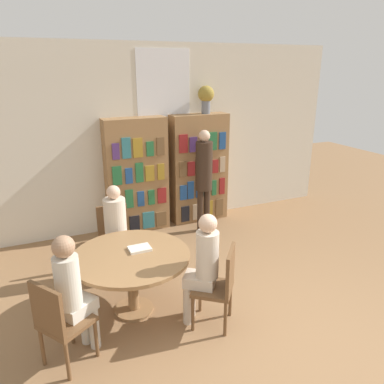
# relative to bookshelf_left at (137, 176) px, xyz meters

# --- Properties ---
(ground_plane) EXTENTS (16.00, 16.00, 0.00)m
(ground_plane) POSITION_rel_bookshelf_left_xyz_m (0.56, -3.36, -0.93)
(ground_plane) COLOR olive
(wall_back) EXTENTS (6.40, 0.07, 3.00)m
(wall_back) POSITION_rel_bookshelf_left_xyz_m (0.56, 0.19, 0.57)
(wall_back) COLOR beige
(wall_back) RESTS_ON ground_plane
(bookshelf_left) EXTENTS (1.00, 0.34, 1.88)m
(bookshelf_left) POSITION_rel_bookshelf_left_xyz_m (0.00, 0.00, 0.00)
(bookshelf_left) COLOR olive
(bookshelf_left) RESTS_ON ground_plane
(bookshelf_right) EXTENTS (1.00, 0.34, 1.88)m
(bookshelf_right) POSITION_rel_bookshelf_left_xyz_m (1.12, -0.00, 0.00)
(bookshelf_right) COLOR olive
(bookshelf_right) RESTS_ON ground_plane
(flower_vase) EXTENTS (0.27, 0.27, 0.46)m
(flower_vase) POSITION_rel_bookshelf_left_xyz_m (1.24, 0.00, 1.22)
(flower_vase) COLOR slate
(flower_vase) RESTS_ON bookshelf_right
(reading_table) EXTENTS (1.28, 1.28, 0.71)m
(reading_table) POSITION_rel_bookshelf_left_xyz_m (-0.70, -2.15, -0.33)
(reading_table) COLOR olive
(reading_table) RESTS_ON ground_plane
(chair_near_camera) EXTENTS (0.56, 0.56, 0.90)m
(chair_near_camera) POSITION_rel_bookshelf_left_xyz_m (-1.51, -2.70, -0.43)
(chair_near_camera) COLOR brown
(chair_near_camera) RESTS_ON ground_plane
(chair_left_side) EXTENTS (0.41, 0.41, 0.90)m
(chair_left_side) POSITION_rel_bookshelf_left_xyz_m (-0.66, -1.17, -0.43)
(chair_left_side) COLOR brown
(chair_left_side) RESTS_ON ground_plane
(chair_far_side) EXTENTS (0.56, 0.56, 0.90)m
(chair_far_side) POSITION_rel_bookshelf_left_xyz_m (0.07, -2.75, -0.43)
(chair_far_side) COLOR brown
(chair_far_side) RESTS_ON ground_plane
(seated_reader_left) EXTENTS (0.29, 0.38, 1.24)m
(seated_reader_left) POSITION_rel_bookshelf_left_xyz_m (-0.67, -1.35, -0.23)
(seated_reader_left) COLOR beige
(seated_reader_left) RESTS_ON ground_plane
(seated_reader_right) EXTENTS (0.40, 0.38, 1.26)m
(seated_reader_right) POSITION_rel_bookshelf_left_xyz_m (-0.07, -2.64, -0.23)
(seated_reader_right) COLOR beige
(seated_reader_right) RESTS_ON ground_plane
(seated_reader_back) EXTENTS (0.39, 0.37, 1.26)m
(seated_reader_back) POSITION_rel_bookshelf_left_xyz_m (-1.36, -2.59, -0.22)
(seated_reader_back) COLOR beige
(seated_reader_back) RESTS_ON ground_plane
(librarian_standing) EXTENTS (0.27, 0.54, 1.69)m
(librarian_standing) POSITION_rel_bookshelf_left_xyz_m (0.97, -0.50, 0.09)
(librarian_standing) COLOR #332319
(librarian_standing) RESTS_ON ground_plane
(open_book_on_table) EXTENTS (0.24, 0.18, 0.03)m
(open_book_on_table) POSITION_rel_bookshelf_left_xyz_m (-0.58, -2.09, -0.21)
(open_book_on_table) COLOR silver
(open_book_on_table) RESTS_ON reading_table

